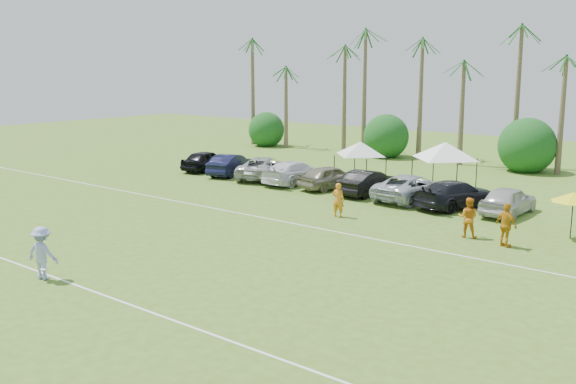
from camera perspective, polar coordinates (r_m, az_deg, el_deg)
The scene contains 28 objects.
field_lines at distance 29.26m, azimuth -10.62°, elevation -4.27°, with size 80.00×12.10×0.01m.
palm_tree_0 at distance 65.00m, azimuth -3.47°, elevation 10.95°, with size 2.40×2.40×8.90m.
palm_tree_1 at distance 61.77m, azimuth 0.04°, elevation 11.77°, with size 2.40×2.40×9.90m.
palm_tree_2 at distance 58.80m, azimuth 3.95°, elevation 12.62°, with size 2.40×2.40×10.90m.
palm_tree_3 at distance 56.65m, azimuth 7.38°, elevation 13.47°, with size 2.40×2.40×11.90m.
palm_tree_4 at distance 54.62m, azimuth 10.96°, elevation 10.74°, with size 2.40×2.40×8.90m.
palm_tree_5 at distance 52.88m, azimuth 14.91°, elevation 11.51°, with size 2.40×2.40×9.90m.
palm_tree_6 at distance 51.40m, azimuth 19.13°, elevation 12.26°, with size 2.40×2.40×10.90m.
palm_tree_7 at distance 50.21m, azimuth 23.59°, elevation 12.96°, with size 2.40×2.40×11.90m.
bush_tree_0 at distance 64.08m, azimuth -0.80°, elevation 5.88°, with size 4.00×4.00×4.00m.
bush_tree_1 at distance 56.76m, azimuth 9.43°, elevation 5.05°, with size 4.00×4.00×4.00m.
bush_tree_2 at distance 52.02m, azimuth 21.06°, elevation 3.91°, with size 4.00×4.00×4.00m.
sideline_player_a at distance 33.18m, azimuth 4.49°, elevation -0.70°, with size 0.65×0.43×1.79m, color orange.
sideline_player_b at distance 30.26m, azimuth 15.71°, elevation -2.20°, with size 0.90×0.70×1.85m, color orange.
sideline_player_c at distance 29.14m, azimuth 18.83°, elevation -2.80°, with size 1.13×0.47×1.93m, color orange.
canopy_tent_left at distance 43.22m, azimuth 6.49°, elevation 4.47°, with size 3.91×3.91×3.17m.
canopy_tent_right at distance 40.42m, azimuth 13.85°, elevation 4.33°, with size 4.49×4.49×3.64m.
market_umbrella at distance 31.33m, azimuth 24.05°, elevation -0.41°, with size 1.94×1.94×2.16m.
frisbee_player at distance 25.14m, azimuth -21.00°, elevation -5.08°, with size 1.44×1.08×1.97m.
parked_car_0 at distance 48.25m, azimuth -7.30°, elevation 2.80°, with size 1.79×4.45×1.52m, color black.
parked_car_1 at distance 46.03m, azimuth -5.10°, elevation 2.45°, with size 1.60×4.60×1.52m, color black.
parked_car_2 at distance 44.38m, azimuth -2.12°, elevation 2.16°, with size 2.52×5.46×1.52m, color #A4A4A4.
parked_car_3 at distance 42.45m, azimuth 0.64°, elevation 1.76°, with size 2.12×5.22×1.52m, color white.
parked_car_4 at distance 40.78m, azimuth 3.80°, elevation 1.34°, with size 1.79×4.45×1.52m, color gray.
parked_car_5 at distance 39.13m, azimuth 7.13°, elevation 0.86°, with size 1.60×4.60×1.52m, color black.
parked_car_6 at distance 37.85m, azimuth 10.90°, elevation 0.39°, with size 2.52×5.46×1.52m, color #ADB3BC.
parked_car_7 at distance 36.43m, azimuth 14.70°, elevation -0.19°, with size 2.12×5.22×1.52m, color black.
parked_car_8 at distance 35.53m, azimuth 18.99°, elevation -0.72°, with size 1.79×4.45×1.52m, color #B5B5B5.
Camera 1 is at (21.49, -10.31, 7.70)m, focal length 40.00 mm.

